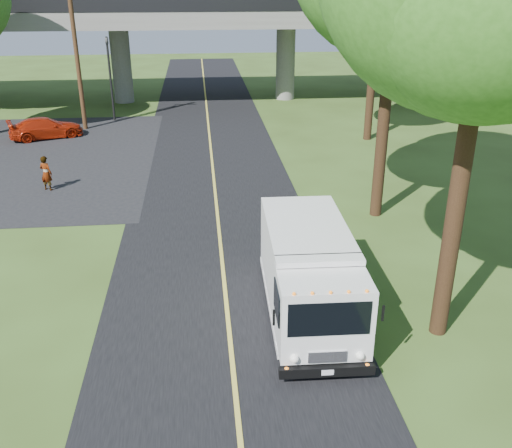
{
  "coord_description": "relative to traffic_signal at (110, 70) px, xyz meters",
  "views": [
    {
      "loc": [
        -0.57,
        -11.15,
        8.67
      ],
      "look_at": [
        1.06,
        4.89,
        1.6
      ],
      "focal_mm": 40.0,
      "sensor_mm": 36.0,
      "label": 1
    }
  ],
  "objects": [
    {
      "name": "lane_line",
      "position": [
        6.0,
        -16.0,
        -3.17
      ],
      "size": [
        0.12,
        90.0,
        0.01
      ],
      "primitive_type": "cube",
      "color": "gold",
      "rests_on": "road"
    },
    {
      "name": "pedestrian",
      "position": [
        -1.26,
        -12.88,
        -2.42
      ],
      "size": [
        0.67,
        0.58,
        1.56
      ],
      "primitive_type": "imported",
      "rotation": [
        0.0,
        0.0,
        2.69
      ],
      "color": "gray",
      "rests_on": "ground"
    },
    {
      "name": "overpass",
      "position": [
        6.0,
        6.0,
        1.36
      ],
      "size": [
        54.0,
        10.0,
        7.3
      ],
      "color": "slate",
      "rests_on": "ground"
    },
    {
      "name": "ground",
      "position": [
        6.0,
        -26.0,
        -3.2
      ],
      "size": [
        120.0,
        120.0,
        0.0
      ],
      "primitive_type": "plane",
      "color": "#34481A",
      "rests_on": "ground"
    },
    {
      "name": "traffic_signal",
      "position": [
        0.0,
        0.0,
        0.0
      ],
      "size": [
        0.18,
        0.22,
        5.2
      ],
      "color": "black",
      "rests_on": "ground"
    },
    {
      "name": "step_van",
      "position": [
        8.2,
        -23.88,
        -1.85
      ],
      "size": [
        2.34,
        5.99,
        2.49
      ],
      "rotation": [
        0.0,
        0.0,
        -0.03
      ],
      "color": "white",
      "rests_on": "ground"
    },
    {
      "name": "red_sedan",
      "position": [
        -3.35,
        -3.92,
        -2.61
      ],
      "size": [
        4.38,
        3.01,
        1.18
      ],
      "primitive_type": "imported",
      "rotation": [
        0.0,
        0.0,
        1.94
      ],
      "color": "#9F1F09",
      "rests_on": "ground"
    },
    {
      "name": "utility_pole",
      "position": [
        -1.5,
        -2.0,
        1.4
      ],
      "size": [
        1.6,
        0.26,
        9.0
      ],
      "color": "#472D19",
      "rests_on": "ground"
    },
    {
      "name": "road",
      "position": [
        6.0,
        -16.0,
        -3.19
      ],
      "size": [
        7.0,
        90.0,
        0.02
      ],
      "primitive_type": "cube",
      "color": "black",
      "rests_on": "ground"
    }
  ]
}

